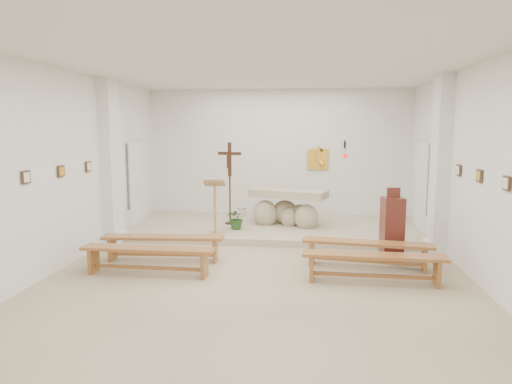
# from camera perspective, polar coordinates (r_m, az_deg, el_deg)

# --- Properties ---
(ground) EXTENTS (7.00, 10.00, 0.00)m
(ground) POSITION_cam_1_polar(r_m,az_deg,el_deg) (7.70, 0.24, -10.65)
(ground) COLOR beige
(ground) RESTS_ON ground
(wall_left) EXTENTS (0.02, 10.00, 3.50)m
(wall_left) POSITION_cam_1_polar(r_m,az_deg,el_deg) (8.46, -23.98, 2.47)
(wall_left) COLOR white
(wall_left) RESTS_ON ground
(wall_right) EXTENTS (0.02, 10.00, 3.50)m
(wall_right) POSITION_cam_1_polar(r_m,az_deg,el_deg) (7.77, 26.76, 1.89)
(wall_right) COLOR white
(wall_right) RESTS_ON ground
(wall_back) EXTENTS (7.00, 0.02, 3.50)m
(wall_back) POSITION_cam_1_polar(r_m,az_deg,el_deg) (12.30, 2.80, 4.62)
(wall_back) COLOR white
(wall_back) RESTS_ON ground
(ceiling) EXTENTS (7.00, 10.00, 0.02)m
(ceiling) POSITION_cam_1_polar(r_m,az_deg,el_deg) (7.38, 0.25, 16.00)
(ceiling) COLOR silver
(ceiling) RESTS_ON wall_back
(sanctuary_platform) EXTENTS (6.98, 3.00, 0.15)m
(sanctuary_platform) POSITION_cam_1_polar(r_m,az_deg,el_deg) (11.05, 2.24, -4.53)
(sanctuary_platform) COLOR beige
(sanctuary_platform) RESTS_ON ground
(pilaster_left) EXTENTS (0.26, 0.55, 3.50)m
(pilaster_left) POSITION_cam_1_polar(r_m,az_deg,el_deg) (10.18, -17.70, 3.58)
(pilaster_left) COLOR white
(pilaster_left) RESTS_ON ground
(pilaster_right) EXTENTS (0.26, 0.55, 3.50)m
(pilaster_right) POSITION_cam_1_polar(r_m,az_deg,el_deg) (9.64, 22.02, 3.15)
(pilaster_right) COLOR white
(pilaster_right) RESTS_ON ground
(gold_wall_relief) EXTENTS (0.55, 0.04, 0.55)m
(gold_wall_relief) POSITION_cam_1_polar(r_m,az_deg,el_deg) (12.25, 7.71, 4.08)
(gold_wall_relief) COLOR gold
(gold_wall_relief) RESTS_ON wall_back
(sanctuary_lamp) EXTENTS (0.11, 0.36, 0.44)m
(sanctuary_lamp) POSITION_cam_1_polar(r_m,az_deg,el_deg) (12.02, 11.10, 4.69)
(sanctuary_lamp) COLOR black
(sanctuary_lamp) RESTS_ON wall_back
(station_frame_left_front) EXTENTS (0.03, 0.20, 0.20)m
(station_frame_left_front) POSITION_cam_1_polar(r_m,az_deg,el_deg) (7.78, -26.81, 1.66)
(station_frame_left_front) COLOR #432E1D
(station_frame_left_front) RESTS_ON wall_left
(station_frame_left_mid) EXTENTS (0.03, 0.20, 0.20)m
(station_frame_left_mid) POSITION_cam_1_polar(r_m,az_deg,el_deg) (8.63, -23.19, 2.41)
(station_frame_left_mid) COLOR #432E1D
(station_frame_left_mid) RESTS_ON wall_left
(station_frame_left_rear) EXTENTS (0.03, 0.20, 0.20)m
(station_frame_left_rear) POSITION_cam_1_polar(r_m,az_deg,el_deg) (9.50, -20.21, 3.00)
(station_frame_left_rear) COLOR #432E1D
(station_frame_left_rear) RESTS_ON wall_left
(station_frame_right_front) EXTENTS (0.03, 0.20, 0.20)m
(station_frame_right_front) POSITION_cam_1_polar(r_m,az_deg,el_deg) (7.03, 28.82, 0.96)
(station_frame_right_front) COLOR #432E1D
(station_frame_right_front) RESTS_ON wall_right
(station_frame_right_mid) EXTENTS (0.03, 0.20, 0.20)m
(station_frame_right_mid) POSITION_cam_1_polar(r_m,az_deg,el_deg) (7.96, 26.12, 1.83)
(station_frame_right_mid) COLOR #432E1D
(station_frame_right_mid) RESTS_ON wall_right
(station_frame_right_rear) EXTENTS (0.03, 0.20, 0.20)m
(station_frame_right_rear) POSITION_cam_1_polar(r_m,az_deg,el_deg) (8.90, 23.99, 2.51)
(station_frame_right_rear) COLOR #432E1D
(station_frame_right_rear) RESTS_ON wall_right
(radiator_left) EXTENTS (0.10, 0.85, 0.52)m
(radiator_left) POSITION_cam_1_polar(r_m,az_deg,el_deg) (11.04, -16.18, -3.82)
(radiator_left) COLOR silver
(radiator_left) RESTS_ON ground
(radiator_right) EXTENTS (0.10, 0.85, 0.52)m
(radiator_right) POSITION_cam_1_polar(r_m,az_deg,el_deg) (10.53, 20.91, -4.58)
(radiator_right) COLOR silver
(radiator_right) RESTS_ON ground
(altar) EXTENTS (1.95, 1.21, 0.94)m
(altar) POSITION_cam_1_polar(r_m,az_deg,el_deg) (11.02, 3.94, -2.26)
(altar) COLOR tan
(altar) RESTS_ON sanctuary_platform
(lectern) EXTENTS (0.48, 0.42, 1.26)m
(lectern) POSITION_cam_1_polar(r_m,az_deg,el_deg) (9.94, -5.18, -1.85)
(lectern) COLOR tan
(lectern) RESTS_ON sanctuary_platform
(crucifix_stand) EXTENTS (0.59, 0.26, 1.98)m
(crucifix_stand) POSITION_cam_1_polar(r_m,az_deg,el_deg) (11.02, -3.31, 1.87)
(crucifix_stand) COLOR #3D1E13
(crucifix_stand) RESTS_ON sanctuary_platform
(potted_plant) EXTENTS (0.58, 0.54, 0.52)m
(potted_plant) POSITION_cam_1_polar(r_m,az_deg,el_deg) (10.56, -2.39, -3.25)
(potted_plant) COLOR #244E1F
(potted_plant) RESTS_ON sanctuary_platform
(donation_pedestal) EXTENTS (0.42, 0.42, 1.38)m
(donation_pedestal) POSITION_cam_1_polar(r_m,az_deg,el_deg) (8.86, 16.63, -4.44)
(donation_pedestal) COLOR #5D231A
(donation_pedestal) RESTS_ON ground
(bench_left_front) EXTENTS (2.27, 0.51, 0.48)m
(bench_left_front) POSITION_cam_1_polar(r_m,az_deg,el_deg) (8.71, -11.51, -6.17)
(bench_left_front) COLOR #9D662D
(bench_left_front) RESTS_ON ground
(bench_right_front) EXTENTS (2.28, 0.65, 0.48)m
(bench_right_front) POSITION_cam_1_polar(r_m,az_deg,el_deg) (8.36, 13.69, -6.83)
(bench_right_front) COLOR #9D662D
(bench_right_front) RESTS_ON ground
(bench_left_second) EXTENTS (2.26, 0.40, 0.48)m
(bench_left_second) POSITION_cam_1_polar(r_m,az_deg,el_deg) (7.95, -13.37, -7.57)
(bench_left_second) COLOR #9D662D
(bench_left_second) RESTS_ON ground
(bench_right_second) EXTENTS (2.27, 0.44, 0.48)m
(bench_right_second) POSITION_cam_1_polar(r_m,az_deg,el_deg) (7.57, 14.47, -8.40)
(bench_right_second) COLOR #9D662D
(bench_right_second) RESTS_ON ground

